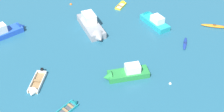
% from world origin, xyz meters
% --- Properties ---
extents(rowboat_turquoise_midfield_left, '(2.36, 2.77, 0.85)m').
position_xyz_m(rowboat_turquoise_midfield_left, '(-3.50, 11.23, 0.15)').
color(rowboat_turquoise_midfield_left, '#4C4C51').
rests_on(rowboat_turquoise_midfield_left, ground_plane).
extents(motor_launch_grey_cluster_outer, '(4.98, 7.05, 2.51)m').
position_xyz_m(motor_launch_grey_cluster_outer, '(-3.18, 25.15, 0.70)').
color(motor_launch_grey_cluster_outer, gray).
rests_on(motor_launch_grey_cluster_outer, ground_plane).
extents(kayak_orange_back_row_left, '(3.74, 1.12, 0.35)m').
position_xyz_m(kayak_orange_back_row_left, '(14.05, 27.38, 0.17)').
color(kayak_orange_back_row_left, orange).
rests_on(kayak_orange_back_row_left, ground_plane).
extents(motor_launch_blue_near_left, '(5.03, 4.98, 2.15)m').
position_xyz_m(motor_launch_blue_near_left, '(-14.67, 23.36, 0.58)').
color(motor_launch_blue_near_left, blue).
rests_on(motor_launch_blue_near_left, ground_plane).
extents(kayak_deep_blue_outer_left, '(1.01, 2.85, 0.27)m').
position_xyz_m(kayak_deep_blue_outer_left, '(9.36, 22.90, 0.13)').
color(kayak_deep_blue_outer_left, navy).
rests_on(kayak_deep_blue_outer_left, ground_plane).
extents(motor_launch_green_cluster_inner, '(5.40, 2.91, 1.90)m').
position_xyz_m(motor_launch_green_cluster_inner, '(1.75, 16.07, 0.53)').
color(motor_launch_green_cluster_inner, '#288C3D').
rests_on(motor_launch_green_cluster_inner, ground_plane).
extents(rowboat_yellow_far_right, '(1.87, 2.85, 0.87)m').
position_xyz_m(rowboat_yellow_far_right, '(0.74, 33.06, 0.12)').
color(rowboat_yellow_far_right, beige).
rests_on(rowboat_yellow_far_right, ground_plane).
extents(rowboat_white_back_row_center, '(1.31, 4.05, 1.05)m').
position_xyz_m(rowboat_white_back_row_center, '(-7.93, 13.43, 0.18)').
color(rowboat_white_back_row_center, '#99754C').
rests_on(rowboat_white_back_row_center, ground_plane).
extents(motor_launch_turquoise_center, '(4.49, 5.42, 1.96)m').
position_xyz_m(motor_launch_turquoise_center, '(5.32, 27.71, 0.53)').
color(motor_launch_turquoise_center, teal).
rests_on(motor_launch_turquoise_center, ground_plane).
extents(mooring_buoy_between_boats_right, '(0.41, 0.41, 0.41)m').
position_xyz_m(mooring_buoy_between_boats_right, '(-7.61, 32.43, 0.00)').
color(mooring_buoy_between_boats_right, orange).
rests_on(mooring_buoy_between_boats_right, ground_plane).
extents(mooring_buoy_near_foreground, '(0.31, 0.31, 0.31)m').
position_xyz_m(mooring_buoy_near_foreground, '(6.78, 15.34, 0.00)').
color(mooring_buoy_near_foreground, silver).
rests_on(mooring_buoy_near_foreground, ground_plane).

